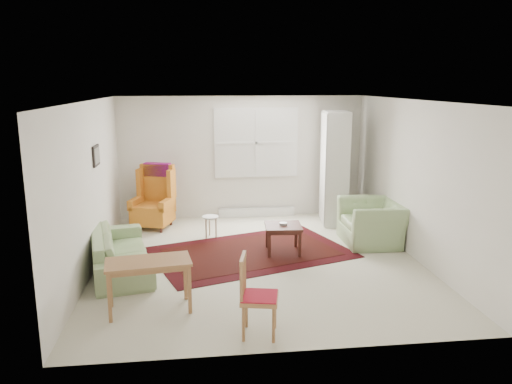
{
  "coord_description": "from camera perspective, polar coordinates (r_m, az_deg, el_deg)",
  "views": [
    {
      "loc": [
        -0.94,
        -7.42,
        2.76
      ],
      "look_at": [
        0.0,
        0.3,
        1.05
      ],
      "focal_mm": 35.0,
      "sensor_mm": 36.0,
      "label": 1
    }
  ],
  "objects": [
    {
      "name": "desk_chair",
      "position": [
        5.6,
        0.42,
        -11.81
      ],
      "size": [
        0.48,
        0.48,
        0.92
      ],
      "primitive_type": null,
      "rotation": [
        0.0,
        0.0,
        1.37
      ],
      "color": "#A06E40",
      "rests_on": "ground"
    },
    {
      "name": "coffee_table",
      "position": [
        8.27,
        3.11,
        -5.35
      ],
      "size": [
        0.63,
        0.63,
        0.48
      ],
      "primitive_type": null,
      "rotation": [
        0.0,
        0.0,
        -0.07
      ],
      "color": "#411A14",
      "rests_on": "ground"
    },
    {
      "name": "wingback_chair",
      "position": [
        9.75,
        -11.79,
        -0.57
      ],
      "size": [
        0.91,
        0.93,
        1.23
      ],
      "primitive_type": null,
      "rotation": [
        0.0,
        0.0,
        -0.31
      ],
      "color": "orange",
      "rests_on": "ground"
    },
    {
      "name": "desk",
      "position": [
        6.36,
        -12.1,
        -10.41
      ],
      "size": [
        1.08,
        0.65,
        0.65
      ],
      "primitive_type": null,
      "rotation": [
        0.0,
        0.0,
        0.14
      ],
      "color": "#A06E40",
      "rests_on": "ground"
    },
    {
      "name": "rug",
      "position": [
        8.33,
        -0.58,
        -6.84
      ],
      "size": [
        3.6,
        2.9,
        0.03
      ],
      "primitive_type": null,
      "rotation": [
        0.0,
        0.0,
        0.32
      ],
      "color": "black",
      "rests_on": "ground"
    },
    {
      "name": "stool",
      "position": [
        9.12,
        -5.22,
        -3.95
      ],
      "size": [
        0.39,
        0.39,
        0.4
      ],
      "primitive_type": null,
      "rotation": [
        0.0,
        0.0,
        -0.39
      ],
      "color": "white",
      "rests_on": "ground"
    },
    {
      "name": "cabinet",
      "position": [
        9.98,
        9.0,
        2.73
      ],
      "size": [
        0.58,
        0.94,
        2.22
      ],
      "primitive_type": null,
      "rotation": [
        0.0,
        0.0,
        -0.13
      ],
      "color": "silver",
      "rests_on": "ground"
    },
    {
      "name": "sofa",
      "position": [
        7.76,
        -15.28,
        -5.69
      ],
      "size": [
        1.19,
        2.15,
        0.82
      ],
      "primitive_type": "imported",
      "rotation": [
        0.0,
        0.0,
        1.77
      ],
      "color": "#8CA870",
      "rests_on": "ground"
    },
    {
      "name": "armchair",
      "position": [
        8.93,
        13.23,
        -2.95
      ],
      "size": [
        1.02,
        1.17,
        0.89
      ],
      "primitive_type": "imported",
      "rotation": [
        0.0,
        0.0,
        -1.59
      ],
      "color": "#8CA870",
      "rests_on": "ground"
    },
    {
      "name": "room",
      "position": [
        7.84,
        0.22,
        1.34
      ],
      "size": [
        5.04,
        5.54,
        2.51
      ],
      "color": "beige",
      "rests_on": "ground"
    }
  ]
}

